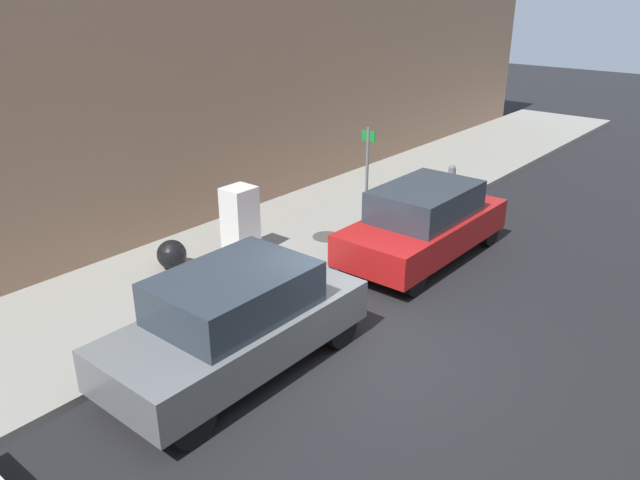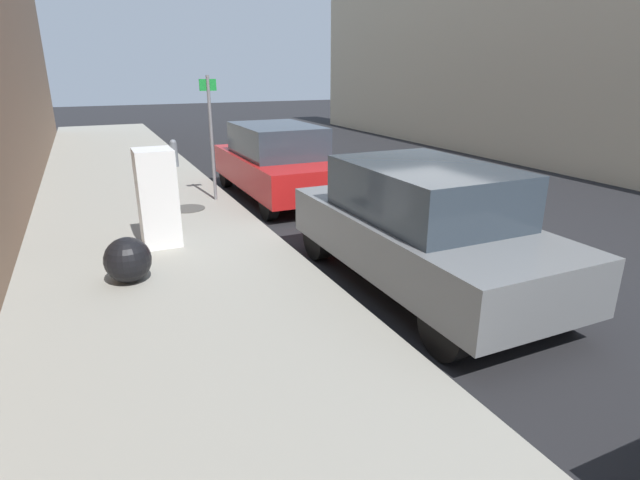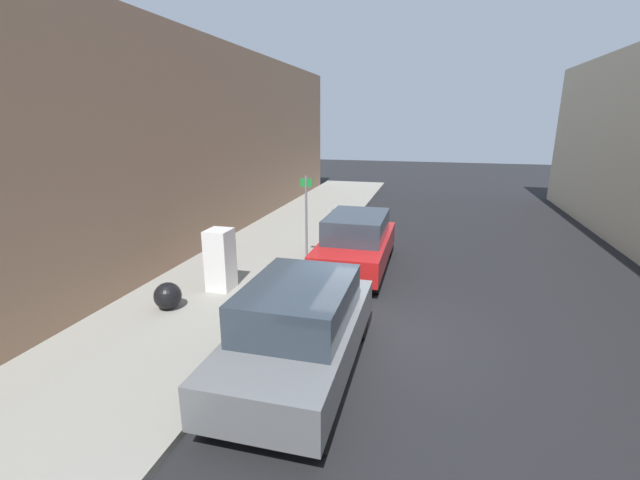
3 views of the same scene
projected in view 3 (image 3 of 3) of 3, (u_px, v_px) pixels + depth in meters
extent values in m
plane|color=black|center=(381.00, 335.00, 9.12)|extent=(80.00, 80.00, 0.00)
cube|color=gray|center=(194.00, 309.00, 10.19)|extent=(4.11, 44.00, 0.14)
cube|color=#937056|center=(70.00, 159.00, 9.95)|extent=(1.73, 39.60, 7.11)
cube|color=white|center=(220.00, 260.00, 11.07)|extent=(0.60, 0.67, 1.60)
cube|color=black|center=(226.00, 256.00, 11.38)|extent=(0.01, 0.01, 1.52)
cube|color=yellow|center=(223.00, 249.00, 11.35)|extent=(0.16, 0.01, 0.22)
cube|color=red|center=(225.00, 237.00, 11.25)|extent=(0.54, 0.01, 0.05)
cube|color=red|center=(227.00, 267.00, 11.47)|extent=(0.54, 0.01, 0.05)
cylinder|color=#47443F|center=(278.00, 266.00, 12.99)|extent=(0.70, 0.70, 0.02)
cylinder|color=slate|center=(306.00, 220.00, 12.98)|extent=(0.07, 0.07, 2.69)
cube|color=#198C33|center=(306.00, 183.00, 12.69)|extent=(0.36, 0.02, 0.24)
cylinder|color=slate|center=(334.00, 220.00, 17.49)|extent=(0.22, 0.22, 0.69)
sphere|color=slate|center=(334.00, 211.00, 17.38)|extent=(0.20, 0.20, 0.20)
sphere|color=black|center=(168.00, 296.00, 10.00)|extent=(0.64, 0.64, 0.64)
cube|color=slate|center=(300.00, 339.00, 7.54)|extent=(1.94, 4.48, 0.70)
cube|color=#2D3842|center=(299.00, 302.00, 7.35)|extent=(1.70, 2.46, 0.70)
cylinder|color=black|center=(285.00, 313.00, 9.36)|extent=(0.22, 0.71, 0.71)
cylinder|color=black|center=(361.00, 321.00, 8.95)|extent=(0.22, 0.71, 0.71)
cylinder|color=black|center=(213.00, 406.00, 6.32)|extent=(0.22, 0.71, 0.71)
cylinder|color=black|center=(323.00, 425.00, 5.91)|extent=(0.22, 0.71, 0.71)
cube|color=red|center=(356.00, 248.00, 12.92)|extent=(1.90, 4.53, 0.70)
cube|color=#2D3842|center=(357.00, 226.00, 12.73)|extent=(1.67, 2.49, 0.70)
cylinder|color=black|center=(341.00, 243.00, 14.79)|extent=(0.22, 0.65, 0.65)
cylinder|color=black|center=(389.00, 246.00, 14.39)|extent=(0.22, 0.65, 0.65)
cylinder|color=black|center=(315.00, 276.00, 11.64)|extent=(0.22, 0.65, 0.65)
cylinder|color=black|center=(376.00, 282.00, 11.24)|extent=(0.22, 0.65, 0.65)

